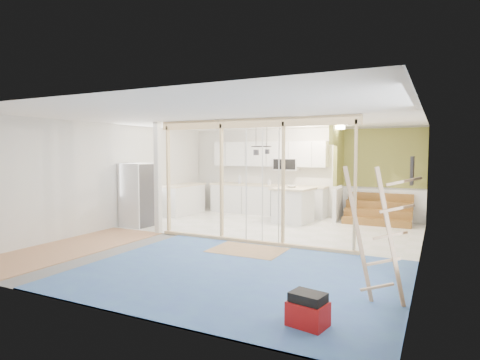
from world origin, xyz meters
The scene contains 17 objects.
room centered at (0.00, 0.00, 1.30)m, with size 7.01×8.01×2.61m.
floor_overlays centered at (0.07, 0.06, 0.01)m, with size 7.00×8.00×0.03m.
stud_frame centered at (-0.27, 0.00, 1.61)m, with size 4.66×0.14×2.60m.
base_cabinets centered at (-1.61, 3.36, 0.47)m, with size 4.45×2.24×0.93m.
upper_cabinets centered at (-0.84, 3.82, 1.82)m, with size 3.60×0.41×0.85m.
green_partition centered at (2.04, 3.66, 0.94)m, with size 2.25×1.51×2.60m.
pot_rack centered at (-0.31, 1.89, 2.00)m, with size 0.52×0.52×0.72m.
sheathing_panel centered at (3.48, -2.00, 1.30)m, with size 0.02×4.00×2.60m, color tan.
electrical_panel centered at (3.43, -1.40, 1.65)m, with size 0.04×0.30×0.40m, color #3E3D43.
ceiling_light centered at (1.40, 3.00, 2.54)m, with size 0.32×0.32×0.08m, color #FFEABF.
fridge centered at (-3.09, 0.45, 0.81)m, with size 0.75×0.72×1.63m.
island centered at (0.28, 2.70, 0.48)m, with size 1.07×1.07×0.96m.
bowl centered at (0.23, 2.74, 0.99)m, with size 0.25×0.25×0.06m, color silver.
soap_bottle_a centered at (-1.78, 3.62, 1.07)m, with size 0.11×0.11×0.29m, color #B0B6C4.
soap_bottle_b centered at (-0.79, 3.65, 1.02)m, with size 0.08×0.09×0.18m, color silver.
toolbox centered at (2.54, -3.35, 0.18)m, with size 0.46×0.38×0.39m.
ladder centered at (3.12, -2.37, 0.88)m, with size 0.91×0.20×1.72m.
Camera 1 is at (3.77, -7.48, 1.91)m, focal length 30.00 mm.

